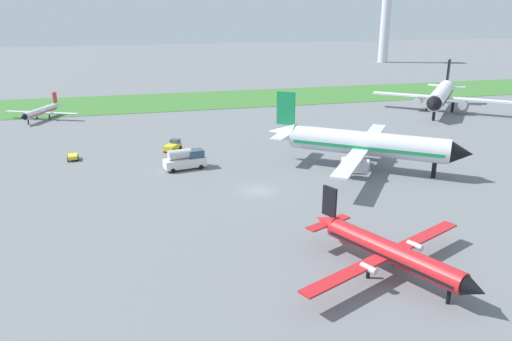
% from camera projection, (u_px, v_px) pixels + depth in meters
% --- Properties ---
extents(ground_plane, '(600.00, 600.00, 0.00)m').
position_uv_depth(ground_plane, '(258.00, 191.00, 68.30)').
color(ground_plane, slate).
extents(grass_taxiway_strip, '(360.00, 28.00, 0.08)m').
position_uv_depth(grass_taxiway_strip, '(191.00, 101.00, 134.78)').
color(grass_taxiway_strip, '#3D7533').
rests_on(grass_taxiway_strip, ground_plane).
extents(airplane_parked_jet_far, '(26.30, 26.98, 11.55)m').
position_uv_depth(airplane_parked_jet_far, '(441.00, 95.00, 119.01)').
color(airplane_parked_jet_far, white).
rests_on(airplane_parked_jet_far, ground_plane).
extents(airplane_midfield_jet, '(27.61, 27.23, 11.48)m').
position_uv_depth(airplane_midfield_jet, '(363.00, 144.00, 76.24)').
color(airplane_midfield_jet, silver).
rests_on(airplane_midfield_jet, ground_plane).
extents(airplane_foreground_turboprop, '(20.80, 18.06, 6.66)m').
position_uv_depth(airplane_foreground_turboprop, '(388.00, 251.00, 46.18)').
color(airplane_foreground_turboprop, red).
rests_on(airplane_foreground_turboprop, ground_plane).
extents(airplane_taxiing_turboprop, '(16.52, 14.34, 5.29)m').
position_uv_depth(airplane_taxiing_turboprop, '(41.00, 111.00, 111.48)').
color(airplane_taxiing_turboprop, silver).
rests_on(airplane_taxiing_turboprop, ground_plane).
extents(fuel_truck_near_gate, '(6.82, 3.54, 3.29)m').
position_uv_depth(fuel_truck_near_gate, '(185.00, 159.00, 77.15)').
color(fuel_truck_near_gate, white).
rests_on(fuel_truck_near_gate, ground_plane).
extents(baggage_cart_midfield, '(1.95, 2.52, 0.90)m').
position_uv_depth(baggage_cart_midfield, '(73.00, 157.00, 81.98)').
color(baggage_cart_midfield, yellow).
rests_on(baggage_cart_midfield, ground_plane).
extents(pushback_tug_by_runway, '(3.52, 3.99, 1.95)m').
position_uv_depth(pushback_tug_by_runway, '(173.00, 146.00, 87.20)').
color(pushback_tug_by_runway, yellow).
rests_on(pushback_tug_by_runway, ground_plane).
extents(control_tower, '(8.00, 8.00, 37.19)m').
position_uv_depth(control_tower, '(386.00, 14.00, 224.63)').
color(control_tower, silver).
rests_on(control_tower, ground_plane).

